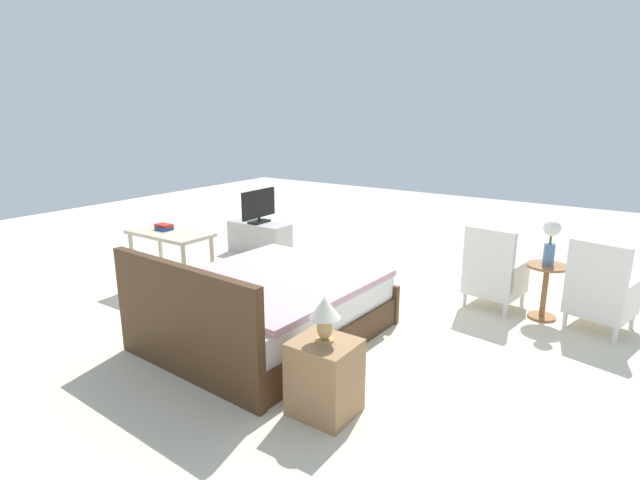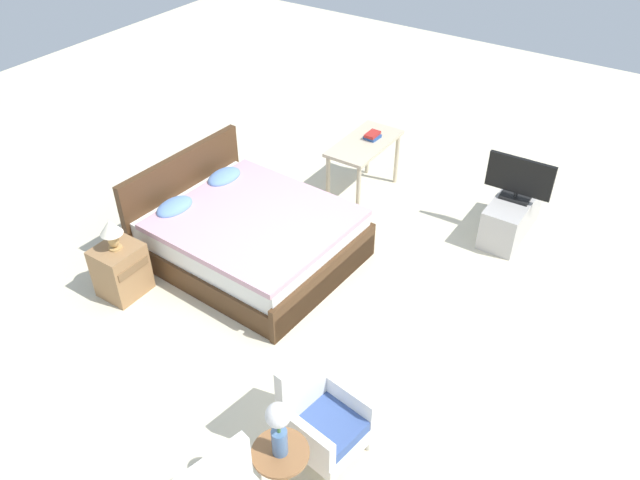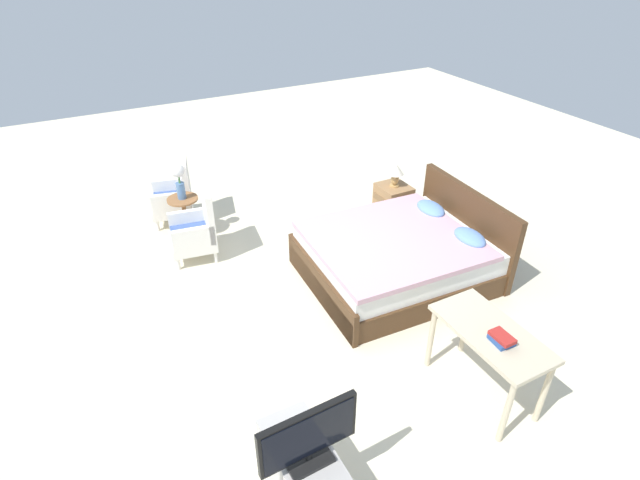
% 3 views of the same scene
% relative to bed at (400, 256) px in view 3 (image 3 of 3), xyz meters
% --- Properties ---
extents(ground_plane, '(16.00, 16.00, 0.00)m').
position_rel_bed_xyz_m(ground_plane, '(-0.22, -1.06, -0.30)').
color(ground_plane, beige).
extents(bed, '(1.80, 2.12, 0.96)m').
position_rel_bed_xyz_m(bed, '(0.00, 0.00, 0.00)').
color(bed, '#472D19').
rests_on(bed, ground_plane).
extents(armchair_by_window_left, '(0.65, 0.65, 0.92)m').
position_rel_bed_xyz_m(armchair_by_window_left, '(-2.59, -1.98, 0.08)').
color(armchair_by_window_left, white).
rests_on(armchair_by_window_left, ground_plane).
extents(armchair_by_window_right, '(0.61, 0.61, 0.92)m').
position_rel_bed_xyz_m(armchair_by_window_right, '(-1.56, -1.98, 0.08)').
color(armchair_by_window_right, white).
rests_on(armchair_by_window_right, ground_plane).
extents(side_table, '(0.40, 0.40, 0.58)m').
position_rel_bed_xyz_m(side_table, '(-2.09, -1.99, 0.07)').
color(side_table, '#936038').
rests_on(side_table, ground_plane).
extents(flower_vase, '(0.17, 0.17, 0.48)m').
position_rel_bed_xyz_m(flower_vase, '(-2.09, -1.99, 0.58)').
color(flower_vase, '#4C709E').
rests_on(flower_vase, side_table).
extents(nightstand, '(0.44, 0.41, 0.55)m').
position_rel_bed_xyz_m(nightstand, '(-1.14, 0.70, -0.02)').
color(nightstand, '#997047').
rests_on(nightstand, ground_plane).
extents(table_lamp, '(0.22, 0.22, 0.33)m').
position_rel_bed_xyz_m(table_lamp, '(-1.14, 0.70, 0.47)').
color(table_lamp, tan).
rests_on(table_lamp, nightstand).
extents(tv_flatscreen, '(0.21, 0.72, 0.50)m').
position_rel_bed_xyz_m(tv_flatscreen, '(1.98, -2.19, 0.43)').
color(tv_flatscreen, black).
rests_on(tv_flatscreen, tv_stand).
extents(vanity_desk, '(1.04, 0.52, 0.72)m').
position_rel_bed_xyz_m(vanity_desk, '(1.78, -0.38, 0.32)').
color(vanity_desk, beige).
rests_on(vanity_desk, ground_plane).
extents(book_stack, '(0.20, 0.17, 0.07)m').
position_rel_bed_xyz_m(book_stack, '(1.91, -0.41, 0.46)').
color(book_stack, '#284C8E').
rests_on(book_stack, vanity_desk).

